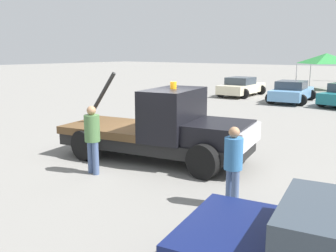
{
  "coord_description": "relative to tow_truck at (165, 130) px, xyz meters",
  "views": [
    {
      "loc": [
        6.9,
        -8.11,
        3.11
      ],
      "look_at": [
        0.5,
        0.0,
        1.05
      ],
      "focal_mm": 40.0,
      "sensor_mm": 36.0,
      "label": 1
    }
  ],
  "objects": [
    {
      "name": "parked_car_cream",
      "position": [
        -5.84,
        16.0,
        -0.26
      ],
      "size": [
        2.61,
        4.68,
        1.34
      ],
      "rotation": [
        0.0,
        0.0,
        1.64
      ],
      "color": "beige",
      "rests_on": "ground"
    },
    {
      "name": "ground_plane",
      "position": [
        -0.33,
        -0.07,
        -0.91
      ],
      "size": [
        160.0,
        160.0,
        0.0
      ],
      "primitive_type": "plane",
      "color": "gray"
    },
    {
      "name": "tow_truck",
      "position": [
        0.0,
        0.0,
        0.0
      ],
      "size": [
        5.91,
        3.12,
        2.51
      ],
      "rotation": [
        0.0,
        0.0,
        0.2
      ],
      "color": "black",
      "rests_on": "ground"
    },
    {
      "name": "person_at_hood",
      "position": [
        -0.7,
        -2.08,
        0.12
      ],
      "size": [
        0.39,
        0.39,
        1.77
      ],
      "rotation": [
        0.0,
        0.0,
        4.61
      ],
      "color": "#475B84",
      "rests_on": "ground"
    },
    {
      "name": "person_near_truck",
      "position": [
        3.16,
        -1.77,
        0.06
      ],
      "size": [
        0.37,
        0.37,
        1.67
      ],
      "rotation": [
        0.0,
        0.0,
        4.22
      ],
      "color": "#475B84",
      "rests_on": "ground"
    },
    {
      "name": "parked_car_skyblue",
      "position": [
        -1.78,
        14.87,
        -0.26
      ],
      "size": [
        2.8,
        4.64,
        1.34
      ],
      "rotation": [
        0.0,
        0.0,
        1.7
      ],
      "color": "#669ED1",
      "rests_on": "ground"
    },
    {
      "name": "canopy_tent_green",
      "position": [
        -2.46,
        24.13,
        1.65
      ],
      "size": [
        3.58,
        3.58,
        2.99
      ],
      "color": "#9E9EA3",
      "rests_on": "ground"
    }
  ]
}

